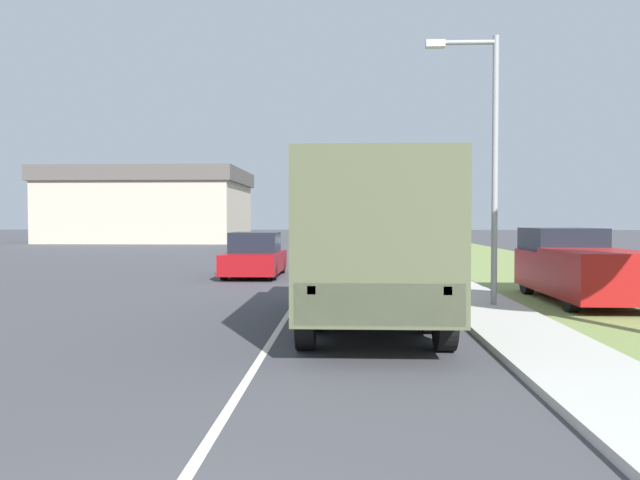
% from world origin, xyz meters
% --- Properties ---
extents(ground_plane, '(180.00, 180.00, 0.00)m').
position_xyz_m(ground_plane, '(0.00, 40.00, 0.00)').
color(ground_plane, '#424247').
extents(lane_centre_stripe, '(0.12, 120.00, 0.00)m').
position_xyz_m(lane_centre_stripe, '(0.00, 40.00, 0.00)').
color(lane_centre_stripe, silver).
rests_on(lane_centre_stripe, ground).
extents(sidewalk_right, '(1.80, 120.00, 0.12)m').
position_xyz_m(sidewalk_right, '(4.50, 40.00, 0.06)').
color(sidewalk_right, beige).
rests_on(sidewalk_right, ground).
extents(grass_strip_right, '(7.00, 120.00, 0.02)m').
position_xyz_m(grass_strip_right, '(8.90, 40.00, 0.01)').
color(grass_strip_right, olive).
rests_on(grass_strip_right, ground).
extents(military_truck, '(2.53, 7.50, 3.16)m').
position_xyz_m(military_truck, '(1.76, 9.76, 1.75)').
color(military_truck, '#474C38').
rests_on(military_truck, ground).
extents(car_nearest_ahead, '(1.94, 4.41, 1.64)m').
position_xyz_m(car_nearest_ahead, '(-2.11, 20.46, 0.73)').
color(car_nearest_ahead, maroon).
rests_on(car_nearest_ahead, ground).
extents(car_second_ahead, '(1.79, 4.27, 1.39)m').
position_xyz_m(car_second_ahead, '(1.59, 33.81, 0.63)').
color(car_second_ahead, navy).
rests_on(car_second_ahead, ground).
extents(car_third_ahead, '(1.92, 4.88, 1.37)m').
position_xyz_m(car_third_ahead, '(1.80, 49.34, 0.63)').
color(car_third_ahead, silver).
rests_on(car_third_ahead, ground).
extents(car_fourth_ahead, '(1.86, 4.44, 1.59)m').
position_xyz_m(car_fourth_ahead, '(1.89, 65.04, 0.71)').
color(car_fourth_ahead, tan).
rests_on(car_fourth_ahead, ground).
extents(pickup_truck, '(1.97, 5.23, 1.86)m').
position_xyz_m(pickup_truck, '(7.23, 13.67, 0.91)').
color(pickup_truck, maroon).
rests_on(pickup_truck, grass_strip_right).
extents(lamp_post, '(1.69, 0.24, 6.25)m').
position_xyz_m(lamp_post, '(4.52, 12.22, 3.89)').
color(lamp_post, gray).
rests_on(lamp_post, sidewalk_right).
extents(building_distant, '(18.04, 13.75, 6.88)m').
position_xyz_m(building_distant, '(-17.64, 56.89, 3.49)').
color(building_distant, '#B2A893').
rests_on(building_distant, ground).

